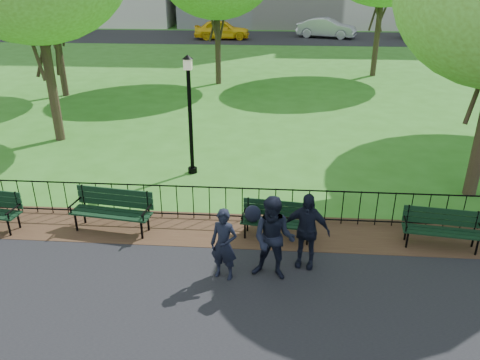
# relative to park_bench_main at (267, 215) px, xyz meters

# --- Properties ---
(ground) EXTENTS (120.00, 120.00, 0.00)m
(ground) POSITION_rel_park_bench_main_xyz_m (-0.01, -1.28, -0.57)
(ground) COLOR #2F6A1B
(dirt_strip) EXTENTS (60.00, 1.60, 0.01)m
(dirt_strip) POSITION_rel_park_bench_main_xyz_m (-0.01, 0.22, -0.56)
(dirt_strip) COLOR #321F14
(dirt_strip) RESTS_ON ground
(far_street) EXTENTS (70.00, 9.00, 0.01)m
(far_street) POSITION_rel_park_bench_main_xyz_m (-0.01, 33.72, -0.57)
(far_street) COLOR black
(far_street) RESTS_ON ground
(iron_fence) EXTENTS (24.06, 0.06, 1.00)m
(iron_fence) POSITION_rel_park_bench_main_xyz_m (-0.01, 0.72, -0.07)
(iron_fence) COLOR black
(iron_fence) RESTS_ON ground
(park_bench_main) EXTENTS (1.68, 0.69, 0.93)m
(park_bench_main) POSITION_rel_park_bench_main_xyz_m (0.00, 0.00, 0.00)
(park_bench_main) COLOR black
(park_bench_main) RESTS_ON ground
(park_bench_left_a) EXTENTS (1.95, 0.84, 1.07)m
(park_bench_left_a) POSITION_rel_park_bench_main_xyz_m (-3.60, 0.10, 0.04)
(park_bench_left_a) COLOR black
(park_bench_left_a) RESTS_ON ground
(park_bench_right_a) EXTENTS (1.70, 0.72, 0.94)m
(park_bench_right_a) POSITION_rel_park_bench_main_xyz_m (3.84, -0.07, -0.04)
(park_bench_right_a) COLOR black
(park_bench_right_a) RESTS_ON ground
(lamppost) EXTENTS (0.32, 0.32, 3.51)m
(lamppost) POSITION_rel_park_bench_main_xyz_m (-2.33, 3.56, 1.34)
(lamppost) COLOR black
(lamppost) RESTS_ON ground
(person_left) EXTENTS (0.62, 0.49, 1.50)m
(person_left) POSITION_rel_park_bench_main_xyz_m (-0.80, -1.60, 0.19)
(person_left) COLOR black
(person_left) RESTS_ON asphalt_path
(person_mid) EXTENTS (0.93, 0.62, 1.76)m
(person_mid) POSITION_rel_park_bench_main_xyz_m (0.16, -1.53, 0.32)
(person_mid) COLOR black
(person_mid) RESTS_ON asphalt_path
(person_right) EXTENTS (1.03, 0.60, 1.64)m
(person_right) POSITION_rel_park_bench_main_xyz_m (0.81, -1.06, 0.26)
(person_right) COLOR black
(person_right) RESTS_ON asphalt_path
(taxi) EXTENTS (4.87, 2.25, 1.61)m
(taxi) POSITION_rel_park_bench_main_xyz_m (-4.67, 32.33, 0.25)
(taxi) COLOR yellow
(taxi) RESTS_ON far_street
(sedan_silver) EXTENTS (5.39, 3.20, 1.68)m
(sedan_silver) POSITION_rel_park_bench_main_xyz_m (4.38, 33.96, 0.28)
(sedan_silver) COLOR #B2B4BB
(sedan_silver) RESTS_ON far_street
(sedan_dark) EXTENTS (5.30, 2.42, 1.50)m
(sedan_dark) POSITION_rel_park_bench_main_xyz_m (13.49, 33.69, 0.19)
(sedan_dark) COLOR black
(sedan_dark) RESTS_ON far_street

